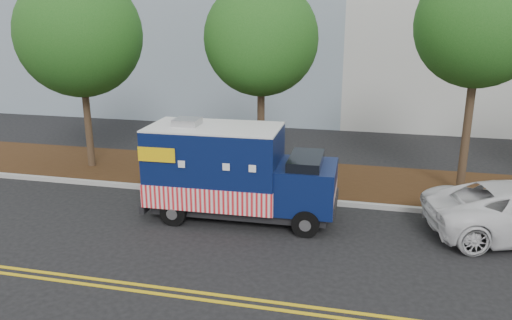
# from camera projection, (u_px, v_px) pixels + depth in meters

# --- Properties ---
(ground) EXTENTS (120.00, 120.00, 0.00)m
(ground) POSITION_uv_depth(u_px,v_px,m) (243.00, 214.00, 14.92)
(ground) COLOR black
(ground) RESTS_ON ground
(curb) EXTENTS (120.00, 0.18, 0.15)m
(curb) POSITION_uv_depth(u_px,v_px,m) (254.00, 196.00, 16.21)
(curb) COLOR #9E9E99
(curb) RESTS_ON ground
(mulch_strip) EXTENTS (120.00, 4.00, 0.15)m
(mulch_strip) POSITION_uv_depth(u_px,v_px,m) (268.00, 177.00, 18.17)
(mulch_strip) COLOR black
(mulch_strip) RESTS_ON ground
(centerline_near) EXTENTS (120.00, 0.10, 0.01)m
(centerline_near) POSITION_uv_depth(u_px,v_px,m) (191.00, 292.00, 10.76)
(centerline_near) COLOR gold
(centerline_near) RESTS_ON ground
(centerline_far) EXTENTS (120.00, 0.10, 0.01)m
(centerline_far) POSITION_uv_depth(u_px,v_px,m) (187.00, 298.00, 10.53)
(centerline_far) COLOR gold
(centerline_far) RESTS_ON ground
(tree_a) EXTENTS (4.48, 4.48, 7.30)m
(tree_a) POSITION_uv_depth(u_px,v_px,m) (80.00, 35.00, 17.88)
(tree_a) COLOR #38281C
(tree_a) RESTS_ON ground
(tree_b) EXTENTS (3.89, 3.89, 6.91)m
(tree_b) POSITION_uv_depth(u_px,v_px,m) (261.00, 39.00, 16.82)
(tree_b) COLOR #38281C
(tree_b) RESTS_ON ground
(tree_c) EXTENTS (3.84, 3.84, 7.39)m
(tree_c) POSITION_uv_depth(u_px,v_px,m) (480.00, 25.00, 14.96)
(tree_c) COLOR #38281C
(tree_c) RESTS_ON ground
(sign_post) EXTENTS (0.06, 0.06, 2.40)m
(sign_post) POSITION_uv_depth(u_px,v_px,m) (165.00, 154.00, 16.91)
(sign_post) COLOR #473828
(sign_post) RESTS_ON ground
(food_truck) EXTENTS (5.57, 2.22, 2.90)m
(food_truck) POSITION_uv_depth(u_px,v_px,m) (231.00, 174.00, 14.39)
(food_truck) COLOR black
(food_truck) RESTS_ON ground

